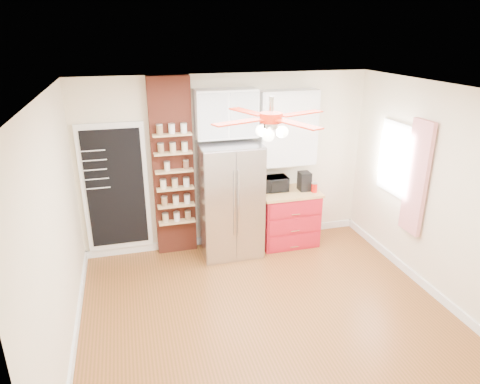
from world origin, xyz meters
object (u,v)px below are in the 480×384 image
object	(u,v)px
ceiling_fan	(271,118)
pantry_jar_oats	(167,166)
coffee_maker	(304,181)
fridge	(230,200)
canister_left	(314,188)
toaster_oven	(274,184)
red_cabinet	(288,217)

from	to	relation	value
ceiling_fan	pantry_jar_oats	xyz separation A→B (m)	(-0.95, 1.77, -0.99)
coffee_maker	fridge	bearing A→B (deg)	-176.83
canister_left	pantry_jar_oats	bearing A→B (deg)	174.29
coffee_maker	pantry_jar_oats	size ratio (longest dim) A/B	2.34
toaster_oven	canister_left	bearing A→B (deg)	-20.85
toaster_oven	pantry_jar_oats	xyz separation A→B (m)	(-1.66, -0.01, 0.42)
red_cabinet	toaster_oven	size ratio (longest dim) A/B	2.29
fridge	red_cabinet	bearing A→B (deg)	2.95
toaster_oven	pantry_jar_oats	distance (m)	1.71
ceiling_fan	canister_left	world-z (taller)	ceiling_fan
red_cabinet	coffee_maker	bearing A→B (deg)	-0.60
toaster_oven	canister_left	world-z (taller)	toaster_oven
ceiling_fan	coffee_maker	size ratio (longest dim) A/B	4.71
coffee_maker	ceiling_fan	bearing A→B (deg)	-123.98
fridge	ceiling_fan	bearing A→B (deg)	-88.24
red_cabinet	coffee_maker	distance (m)	0.65
ceiling_fan	canister_left	distance (m)	2.48
fridge	canister_left	bearing A→B (deg)	-3.45
red_cabinet	canister_left	world-z (taller)	canister_left
ceiling_fan	canister_left	bearing A→B (deg)	50.22
ceiling_fan	canister_left	size ratio (longest dim) A/B	9.87
red_cabinet	toaster_oven	xyz separation A→B (m)	(-0.21, 0.10, 0.56)
fridge	ceiling_fan	distance (m)	2.25
fridge	toaster_oven	xyz separation A→B (m)	(0.76, 0.15, 0.14)
coffee_maker	canister_left	xyz separation A→B (m)	(0.12, -0.13, -0.08)
pantry_jar_oats	toaster_oven	bearing A→B (deg)	0.31
coffee_maker	canister_left	size ratio (longest dim) A/B	2.09
fridge	toaster_oven	size ratio (longest dim) A/B	4.27
red_cabinet	pantry_jar_oats	size ratio (longest dim) A/B	7.39
toaster_oven	canister_left	size ratio (longest dim) A/B	2.89
red_cabinet	pantry_jar_oats	xyz separation A→B (m)	(-1.87, 0.09, 0.98)
canister_left	pantry_jar_oats	world-z (taller)	pantry_jar_oats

